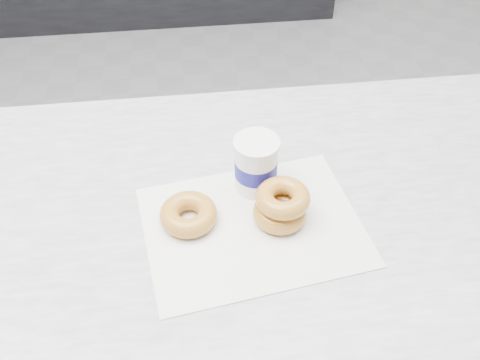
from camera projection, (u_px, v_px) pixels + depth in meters
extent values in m
plane|color=gray|center=(120.00, 277.00, 1.87)|extent=(5.00, 5.00, 0.00)
cube|color=silver|center=(17.00, 259.00, 0.83)|extent=(3.06, 0.76, 0.04)
cube|color=silver|center=(253.00, 226.00, 0.85)|extent=(0.37, 0.31, 0.00)
torus|color=gold|center=(189.00, 214.00, 0.85)|extent=(0.12, 0.12, 0.03)
torus|color=gold|center=(280.00, 213.00, 0.85)|extent=(0.09, 0.09, 0.03)
torus|color=gold|center=(283.00, 198.00, 0.83)|extent=(0.10, 0.10, 0.03)
cylinder|color=white|center=(256.00, 165.00, 0.88)|extent=(0.09, 0.09, 0.10)
cylinder|color=white|center=(257.00, 143.00, 0.85)|extent=(0.08, 0.08, 0.01)
cylinder|color=navy|center=(256.00, 167.00, 0.88)|extent=(0.09, 0.09, 0.03)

